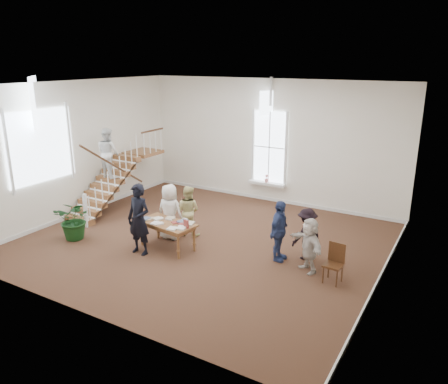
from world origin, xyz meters
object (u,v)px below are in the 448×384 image
Objects in this scene: woman_cluster_c at (309,245)px; side_chair at (335,261)px; police_officer at (139,219)px; woman_cluster_a at (279,231)px; person_yellow at (188,211)px; library_table at (168,225)px; floor_plant at (75,219)px; elderly_woman at (170,212)px; woman_cluster_b at (307,234)px.

woman_cluster_c reaches higher than side_chair.
police_officer reaches higher than woman_cluster_a.
person_yellow is 3.08m from woman_cluster_a.
woman_cluster_a is (3.00, 0.87, 0.13)m from library_table.
police_officer is at bearing -124.01° from woman_cluster_c.
floor_plant is at bearing 106.59° from woman_cluster_a.
woman_cluster_a is at bearing 171.19° from side_chair.
elderly_woman is (-0.37, 0.60, 0.14)m from library_table.
elderly_woman is at bearing 129.94° from library_table.
woman_cluster_b is 0.72m from woman_cluster_c.
person_yellow is 4.74m from side_chair.
woman_cluster_b is (3.67, 0.22, -0.07)m from person_yellow.
elderly_woman is 1.01× the size of woman_cluster_a.
library_table is 3.13m from woman_cluster_a.
elderly_woman is 0.59m from person_yellow.
woman_cluster_b is 1.16× the size of floor_plant.
woman_cluster_c is at bearing -102.38° from woman_cluster_a.
woman_cluster_c is 0.77m from side_chair.
woman_cluster_a is 1.36× the size of floor_plant.
woman_cluster_c is at bearing 18.02° from police_officer.
woman_cluster_b is 6.74m from floor_plant.
police_officer is at bearing 70.32° from person_yellow.
woman_cluster_b reaches higher than floor_plant.
library_table is 0.89× the size of police_officer.
person_yellow is at bearing 35.52° from floor_plant.
person_yellow reaches higher than floor_plant.
elderly_woman is at bearing -176.50° from side_chair.
woman_cluster_a is at bearing 179.89° from elderly_woman.
person_yellow is at bearing 177.34° from side_chair.
police_officer is at bearing 80.74° from elderly_woman.
woman_cluster_c is (3.97, -0.43, -0.07)m from person_yellow.
police_officer is 1.62× the size of floor_plant.
police_officer is 3.79m from woman_cluster_a.
elderly_woman reaches higher than library_table.
elderly_woman reaches higher than person_yellow.
woman_cluster_a is at bearing -26.10° from woman_cluster_b.
person_yellow is 3.34m from floor_plant.
woman_cluster_a is at bearing 16.45° from floor_plant.
police_officer is at bearing -162.61° from side_chair.
woman_cluster_c reaches higher than floor_plant.
library_table is at bearing 55.66° from police_officer.
floor_plant is at bearing -174.16° from police_officer.
person_yellow is at bearing -125.65° from elderly_woman.
floor_plant is at bearing 28.72° from person_yellow.
elderly_woman is 1.08× the size of person_yellow.
library_table is at bearing 16.80° from floor_plant.
side_chair is at bearing 13.62° from police_officer.
floor_plant is 7.52m from side_chair.
woman_cluster_c is 1.16× the size of floor_plant.
elderly_woman is 3.38m from woman_cluster_a.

